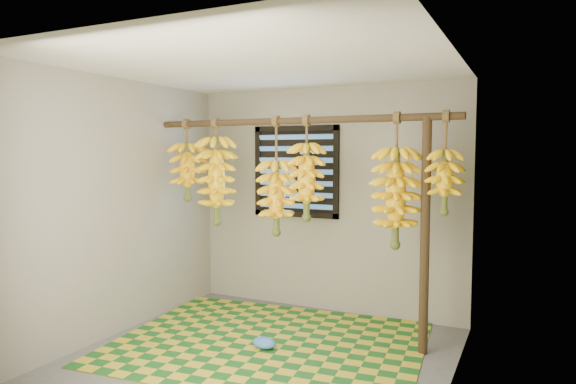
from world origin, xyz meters
The scene contains 16 objects.
floor centered at (0.00, 0.00, -0.01)m, with size 3.00×3.00×0.01m, color #545454.
ceiling centered at (0.00, 0.00, 2.40)m, with size 3.00×3.00×0.01m, color silver.
wall_back centered at (0.00, 1.50, 1.20)m, with size 3.00×0.01×2.40m, color gray.
wall_left centered at (-1.50, 0.00, 1.20)m, with size 0.01×3.00×2.40m, color gray.
wall_right centered at (1.50, 0.00, 1.20)m, with size 0.01×3.00×2.40m, color gray.
window centered at (-0.35, 1.48, 1.50)m, with size 1.00×0.04×1.00m.
hanging_pole centered at (0.00, 0.70, 2.00)m, with size 0.06×0.06×3.00m, color #44321A.
support_post centered at (1.20, 0.70, 1.00)m, with size 0.08×0.08×2.00m, color #44321A.
woven_mat centered at (-0.09, 0.34, 0.01)m, with size 2.67×2.13×0.01m, color #19571D.
plastic_bag centered at (-0.06, 0.20, 0.06)m, with size 0.23×0.16×0.09m, color #3B78DD.
banana_bunch_a centered at (-1.23, 0.70, 1.51)m, with size 0.35×0.35×0.83m.
banana_bunch_b centered at (-0.87, 0.70, 1.43)m, with size 0.36×0.36×1.06m.
banana_bunch_c centered at (-0.19, 0.70, 1.28)m, with size 0.35×0.35×1.12m.
banana_bunch_d centered at (0.12, 0.70, 1.44)m, with size 0.31×0.31×0.96m.
banana_bunch_e centered at (0.95, 0.70, 1.32)m, with size 0.39×0.39×1.15m.
banana_bunch_f centered at (1.35, 0.70, 1.47)m, with size 0.29×0.29×0.85m.
Camera 1 is at (2.00, -3.63, 1.70)m, focal length 32.00 mm.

